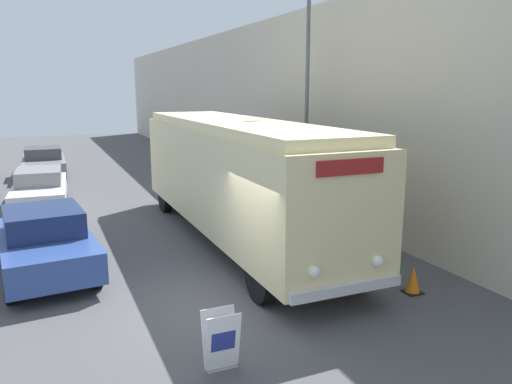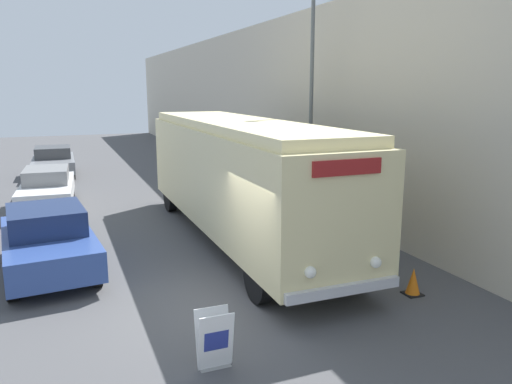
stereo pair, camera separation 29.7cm
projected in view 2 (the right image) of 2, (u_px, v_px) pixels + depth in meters
The scene contains 9 objects.
ground_plane at pixel (223, 305), 10.02m from camera, with size 80.00×80.00×0.00m, color #4C4C4F.
building_wall_right at pixel (277, 108), 20.46m from camera, with size 0.30×60.00×6.97m.
vintage_bus at pixel (239, 173), 13.95m from camera, with size 2.50×11.23×3.42m.
sign_board at pixel (215, 340), 7.73m from camera, with size 0.55×0.35×0.94m.
streetlamp at pixel (312, 72), 15.42m from camera, with size 0.36×0.36×7.51m.
parked_car_near at pixel (48, 240), 11.70m from camera, with size 2.29×4.33×1.55m.
parked_car_mid at pixel (47, 187), 18.20m from camera, with size 2.02×4.74×1.42m.
parked_car_far at pixel (54, 161), 24.66m from camera, with size 1.97×4.33×1.44m.
traffic_cone at pixel (413, 282), 10.49m from camera, with size 0.36×0.36×0.58m.
Camera 2 is at (-2.86, -8.91, 4.29)m, focal length 35.00 mm.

